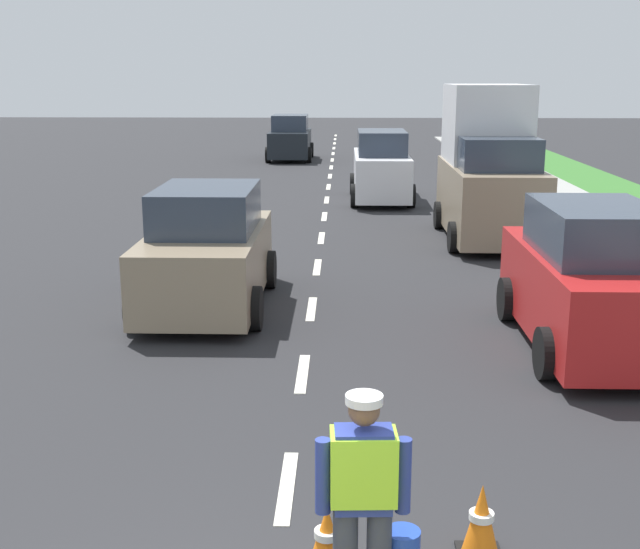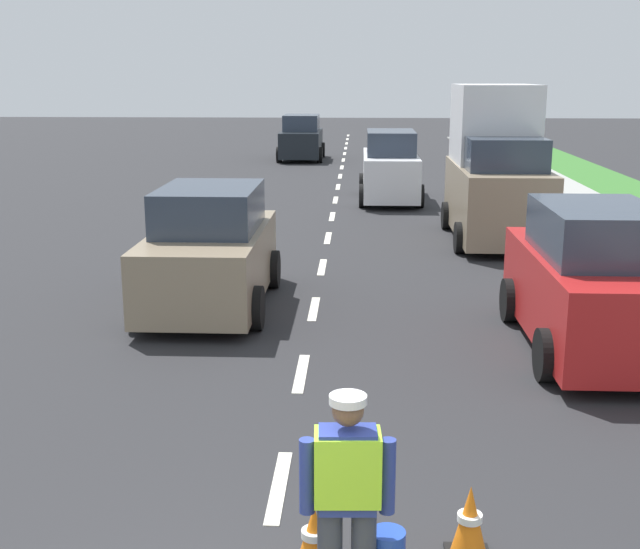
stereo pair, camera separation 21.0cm
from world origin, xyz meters
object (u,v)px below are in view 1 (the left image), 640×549
object	(u,v)px
road_worker	(366,493)
delivery_truck	(489,170)
car_oncoming_third	(290,139)
traffic_cone_near	(481,521)
traffic_cone_far	(327,539)
car_parked_curbside	(591,282)
car_outgoing_far	(381,168)
car_oncoming_lead	(207,252)

from	to	relation	value
road_worker	delivery_truck	distance (m)	14.31
car_oncoming_third	traffic_cone_near	bearing A→B (deg)	-83.55
traffic_cone_far	traffic_cone_near	bearing A→B (deg)	10.10
road_worker	car_parked_curbside	size ratio (longest dim) A/B	0.40
road_worker	car_oncoming_third	xyz separation A→B (m)	(-2.58, 31.90, -0.01)
road_worker	car_outgoing_far	distance (m)	19.79
road_worker	car_outgoing_far	bearing A→B (deg)	87.20
traffic_cone_near	car_oncoming_lead	xyz separation A→B (m)	(-3.36, 7.24, 0.61)
traffic_cone_near	car_parked_curbside	xyz separation A→B (m)	(2.34, 5.27, 0.64)
road_worker	traffic_cone_near	size ratio (longest dim) A/B	2.63
delivery_truck	car_oncoming_lead	xyz separation A→B (m)	(-5.61, -5.99, -0.69)
traffic_cone_far	delivery_truck	xyz separation A→B (m)	(3.48, 13.45, 1.34)
traffic_cone_near	road_worker	bearing A→B (deg)	-143.22
car_outgoing_far	car_parked_curbside	xyz separation A→B (m)	(2.32, -13.79, -0.03)
traffic_cone_far	car_parked_curbside	distance (m)	6.59
car_oncoming_third	road_worker	bearing A→B (deg)	-85.37
road_worker	car_outgoing_far	size ratio (longest dim) A/B	0.39
traffic_cone_far	car_parked_curbside	xyz separation A→B (m)	(3.57, 5.49, 0.68)
traffic_cone_far	car_outgoing_far	world-z (taller)	car_outgoing_far
car_outgoing_far	car_parked_curbside	size ratio (longest dim) A/B	1.03
traffic_cone_near	car_outgoing_far	size ratio (longest dim) A/B	0.15
delivery_truck	car_parked_curbside	size ratio (longest dim) A/B	1.11
traffic_cone_near	car_outgoing_far	xyz separation A→B (m)	(0.02, 19.06, 0.67)
car_parked_curbside	car_oncoming_third	bearing A→B (deg)	102.76
traffic_cone_far	car_oncoming_lead	xyz separation A→B (m)	(-2.13, 7.46, 0.65)
car_outgoing_far	traffic_cone_far	bearing A→B (deg)	-93.72
car_oncoming_third	car_oncoming_lead	distance (m)	23.96
road_worker	car_parked_curbside	distance (m)	6.82
traffic_cone_far	delivery_truck	bearing A→B (deg)	75.49
traffic_cone_far	car_parked_curbside	size ratio (longest dim) A/B	0.13
car_parked_curbside	delivery_truck	bearing A→B (deg)	90.67
road_worker	car_oncoming_lead	xyz separation A→B (m)	(-2.42, 7.94, -0.01)
traffic_cone_near	car_oncoming_third	xyz separation A→B (m)	(-3.53, 31.20, 0.61)
car_outgoing_far	car_oncoming_lead	size ratio (longest dim) A/B	1.05
delivery_truck	car_parked_curbside	xyz separation A→B (m)	(0.09, -7.96, -0.65)
delivery_truck	car_outgoing_far	bearing A→B (deg)	110.89
delivery_truck	car_outgoing_far	world-z (taller)	delivery_truck
traffic_cone_near	delivery_truck	distance (m)	13.48
traffic_cone_far	car_oncoming_third	bearing A→B (deg)	94.18
traffic_cone_near	traffic_cone_far	world-z (taller)	traffic_cone_near
road_worker	traffic_cone_near	bearing A→B (deg)	36.78
traffic_cone_far	car_outgoing_far	xyz separation A→B (m)	(1.25, 19.28, 0.71)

